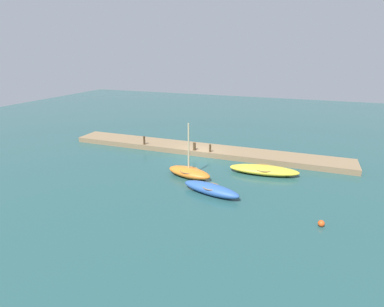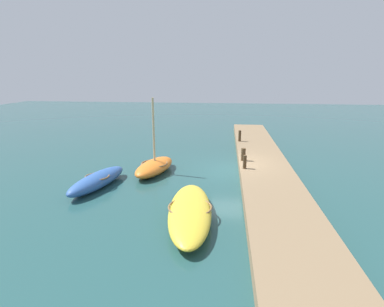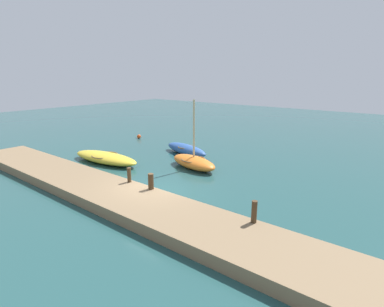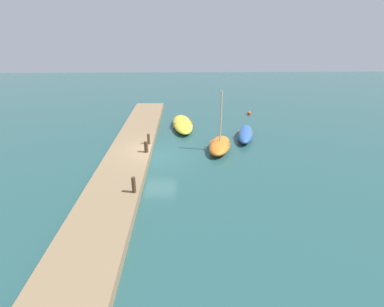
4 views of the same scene
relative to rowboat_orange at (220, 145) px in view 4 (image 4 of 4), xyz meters
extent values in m
plane|color=#234C4C|center=(1.05, -4.47, -0.41)|extent=(84.00, 84.00, 0.00)
cube|color=#846B4C|center=(1.05, -6.28, -0.16)|extent=(27.40, 2.89, 0.50)
ellipsoid|color=orange|center=(0.00, 0.00, -0.03)|extent=(3.96, 2.26, 0.75)
torus|color=olive|center=(0.00, 0.00, 0.17)|extent=(1.83, 1.83, 0.07)
cylinder|color=#C6B284|center=(0.04, -0.01, 2.04)|extent=(0.12, 0.12, 3.70)
ellipsoid|color=gold|center=(-5.39, -2.70, -0.07)|extent=(5.61, 2.16, 0.67)
torus|color=olive|center=(-5.39, -2.70, 0.11)|extent=(1.89, 1.89, 0.07)
ellipsoid|color=#2D569E|center=(-2.51, 2.32, -0.03)|extent=(4.42, 2.07, 0.75)
torus|color=olive|center=(-2.51, 2.32, 0.17)|extent=(1.45, 1.45, 0.07)
cylinder|color=#47331E|center=(-0.11, -5.09, 0.47)|extent=(0.19, 0.19, 0.74)
cylinder|color=#47331E|center=(1.44, -5.09, 0.47)|extent=(0.26, 0.26, 0.76)
cylinder|color=#47331E|center=(6.79, -5.09, 0.52)|extent=(0.21, 0.21, 0.84)
sphere|color=#E54C19|center=(-9.52, 4.02, -0.22)|extent=(0.37, 0.37, 0.37)
camera|label=1|loc=(-8.01, 20.55, 8.92)|focal=28.47mm
camera|label=2|loc=(-16.05, -4.00, 5.14)|focal=28.04mm
camera|label=3|loc=(11.27, -14.41, 5.37)|focal=28.35mm
camera|label=4|loc=(20.27, -2.48, 7.83)|focal=28.39mm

